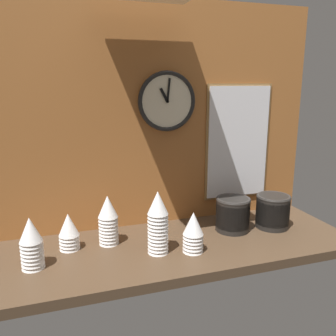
{
  "coord_description": "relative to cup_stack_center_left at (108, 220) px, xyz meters",
  "views": [
    {
      "loc": [
        -0.46,
        -1.35,
        0.68
      ],
      "look_at": [
        -0.01,
        0.04,
        0.33
      ],
      "focal_mm": 38.0,
      "sensor_mm": 36.0,
      "label": 1
    }
  ],
  "objects": [
    {
      "name": "cup_stack_far_left",
      "position": [
        -0.3,
        -0.12,
        -0.01
      ],
      "size": [
        0.09,
        0.09,
        0.2
      ],
      "color": "white",
      "rests_on": "ground_plane"
    },
    {
      "name": "cup_stack_center_left",
      "position": [
        0.0,
        0.0,
        0.0
      ],
      "size": [
        0.09,
        0.09,
        0.22
      ],
      "color": "white",
      "rests_on": "ground_plane"
    },
    {
      "name": "cup_stack_center",
      "position": [
        0.18,
        -0.15,
        0.02
      ],
      "size": [
        0.09,
        0.09,
        0.26
      ],
      "color": "white",
      "rests_on": "ground_plane"
    },
    {
      "name": "wall_tiled_back",
      "position": [
        0.26,
        0.18,
        0.42
      ],
      "size": [
        1.6,
        0.03,
        1.05
      ],
      "color": "#A3602D",
      "rests_on": "ground_plane"
    },
    {
      "name": "bowl_stack_far_right",
      "position": [
        0.78,
        -0.06,
        -0.03
      ],
      "size": [
        0.16,
        0.16,
        0.16
      ],
      "color": "black",
      "rests_on": "ground_plane"
    },
    {
      "name": "cup_stack_left",
      "position": [
        -0.16,
        0.0,
        -0.03
      ],
      "size": [
        0.09,
        0.09,
        0.16
      ],
      "color": "white",
      "rests_on": "ground_plane"
    },
    {
      "name": "ground_plane",
      "position": [
        0.26,
        -0.08,
        -0.13
      ],
      "size": [
        1.6,
        0.56,
        0.04
      ],
      "primitive_type": "cube",
      "color": "#4C3826"
    },
    {
      "name": "menu_board",
      "position": [
        0.7,
        0.16,
        0.27
      ],
      "size": [
        0.36,
        0.01,
        0.59
      ],
      "color": "olive"
    },
    {
      "name": "cup_stack_center_right",
      "position": [
        0.32,
        -0.18,
        -0.02
      ],
      "size": [
        0.09,
        0.09,
        0.17
      ],
      "color": "white",
      "rests_on": "ground_plane"
    },
    {
      "name": "bowl_stack_right",
      "position": [
        0.58,
        -0.04,
        -0.03
      ],
      "size": [
        0.16,
        0.16,
        0.16
      ],
      "color": "black",
      "rests_on": "ground_plane"
    },
    {
      "name": "wall_clock",
      "position": [
        0.31,
        0.15,
        0.49
      ],
      "size": [
        0.28,
        0.03,
        0.28
      ],
      "color": "beige"
    }
  ]
}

